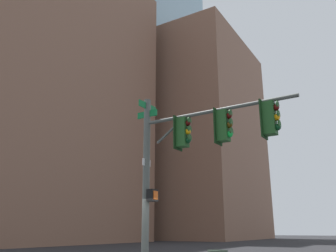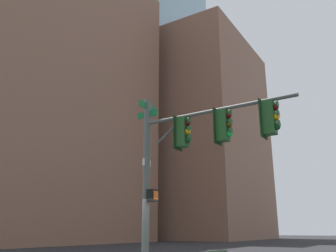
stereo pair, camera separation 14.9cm
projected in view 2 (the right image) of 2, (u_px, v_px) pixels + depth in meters
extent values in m
cylinder|color=#4C514C|center=(146.00, 183.00, 12.33)|extent=(0.24, 0.24, 6.12)
cylinder|color=#4C514C|center=(214.00, 111.00, 11.55)|extent=(0.20, 5.34, 0.12)
cylinder|color=#4C514C|center=(169.00, 132.00, 12.31)|extent=(0.10, 1.04, 0.75)
cube|color=#0F6B33|center=(148.00, 107.00, 13.12)|extent=(1.04, 0.05, 0.24)
cube|color=#0F6B33|center=(147.00, 114.00, 13.04)|extent=(0.04, 0.87, 0.24)
cube|color=white|center=(147.00, 163.00, 12.53)|extent=(0.45, 0.04, 0.24)
cube|color=#1E4C1E|center=(182.00, 133.00, 12.01)|extent=(0.35, 0.35, 1.00)
cube|color=black|center=(178.00, 133.00, 12.11)|extent=(0.54, 0.05, 1.16)
sphere|color=#470A07|center=(188.00, 123.00, 11.99)|extent=(0.20, 0.20, 0.20)
cylinder|color=#1E4C1E|center=(189.00, 120.00, 11.98)|extent=(0.23, 0.04, 0.23)
sphere|color=#F29E0C|center=(188.00, 132.00, 11.90)|extent=(0.20, 0.20, 0.20)
cylinder|color=#1E4C1E|center=(189.00, 129.00, 11.89)|extent=(0.23, 0.04, 0.23)
sphere|color=#0A3819|center=(188.00, 140.00, 11.82)|extent=(0.20, 0.20, 0.20)
cylinder|color=#1E4C1E|center=(190.00, 137.00, 11.81)|extent=(0.23, 0.04, 0.23)
cube|color=#1E4C1E|center=(223.00, 126.00, 11.23)|extent=(0.35, 0.35, 1.00)
cube|color=black|center=(217.00, 127.00, 11.33)|extent=(0.54, 0.05, 1.16)
sphere|color=#470A07|center=(228.00, 116.00, 11.21)|extent=(0.20, 0.20, 0.20)
cylinder|color=#1E4C1E|center=(230.00, 113.00, 11.20)|extent=(0.23, 0.04, 0.23)
sphere|color=#4C330A|center=(229.00, 125.00, 11.13)|extent=(0.20, 0.20, 0.20)
cylinder|color=#1E4C1E|center=(231.00, 122.00, 11.12)|extent=(0.23, 0.04, 0.23)
sphere|color=green|center=(229.00, 134.00, 11.04)|extent=(0.20, 0.20, 0.20)
cylinder|color=#1E4C1E|center=(231.00, 131.00, 11.03)|extent=(0.23, 0.04, 0.23)
cube|color=#1E4C1E|center=(269.00, 118.00, 10.46)|extent=(0.35, 0.35, 1.00)
cube|color=black|center=(263.00, 119.00, 10.56)|extent=(0.54, 0.05, 1.16)
sphere|color=#470A07|center=(275.00, 107.00, 10.44)|extent=(0.20, 0.20, 0.20)
cylinder|color=#1E4C1E|center=(277.00, 104.00, 10.43)|extent=(0.23, 0.04, 0.23)
sphere|color=#F29E0C|center=(276.00, 117.00, 10.35)|extent=(0.20, 0.20, 0.20)
cylinder|color=#1E4C1E|center=(278.00, 114.00, 10.34)|extent=(0.23, 0.04, 0.23)
sphere|color=#0A3819|center=(277.00, 127.00, 10.27)|extent=(0.20, 0.20, 0.20)
cylinder|color=#1E4C1E|center=(279.00, 123.00, 10.26)|extent=(0.23, 0.04, 0.23)
cube|color=black|center=(153.00, 195.00, 12.07)|extent=(0.36, 0.26, 0.40)
cube|color=#EA5914|center=(156.00, 195.00, 12.00)|extent=(0.25, 0.02, 0.28)
cube|color=#845B47|center=(38.00, 96.00, 46.70)|extent=(26.06, 20.87, 36.71)
cube|color=brown|center=(48.00, 97.00, 59.07)|extent=(18.08, 15.40, 45.56)
cube|color=#8CB2C6|center=(126.00, 90.00, 74.02)|extent=(27.47, 25.03, 58.85)
cube|color=#845B47|center=(208.00, 137.00, 63.70)|extent=(23.40, 15.84, 34.91)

